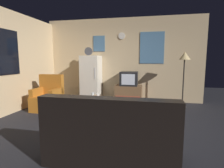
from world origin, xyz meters
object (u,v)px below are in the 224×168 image
at_px(crt_tv, 129,79).
at_px(remote_control, 86,97).
at_px(tv_stand, 129,94).
at_px(book_stack, 147,103).
at_px(fridge, 91,78).
at_px(armchair, 48,98).
at_px(wine_glass, 93,96).
at_px(mug_ceramic_tan, 95,97).
at_px(coffee_table, 94,108).
at_px(couch, 111,139).
at_px(standing_lamp, 185,60).
at_px(mug_ceramic_white, 97,96).

height_order(crt_tv, remote_control, crt_tv).
height_order(tv_stand, crt_tv, crt_tv).
distance_m(tv_stand, remote_control, 1.90).
bearing_deg(book_stack, fridge, 175.93).
height_order(crt_tv, armchair, crt_tv).
height_order(fridge, wine_glass, fridge).
xyz_separation_m(crt_tv, armchair, (-2.07, -1.30, -0.44)).
relative_size(crt_tv, remote_control, 3.60).
bearing_deg(mug_ceramic_tan, wine_glass, 174.01).
bearing_deg(coffee_table, book_stack, 53.08).
height_order(crt_tv, book_stack, crt_tv).
bearing_deg(tv_stand, fridge, 179.96).
xyz_separation_m(mug_ceramic_tan, couch, (0.73, -1.62, -0.20)).
height_order(standing_lamp, coffee_table, standing_lamp).
height_order(mug_ceramic_white, book_stack, mug_ceramic_white).
distance_m(remote_control, book_stack, 2.16).
relative_size(crt_tv, mug_ceramic_tan, 6.00).
bearing_deg(mug_ceramic_tan, crt_tv, 71.90).
distance_m(fridge, book_stack, 1.99).
relative_size(tv_stand, couch, 0.49).
relative_size(remote_control, armchair, 0.16).
relative_size(mug_ceramic_white, book_stack, 0.41).
distance_m(coffee_table, mug_ceramic_white, 0.32).
height_order(remote_control, couch, couch).
bearing_deg(remote_control, wine_glass, -17.85).
height_order(wine_glass, remote_control, wine_glass).
relative_size(fridge, wine_glass, 11.80).
xyz_separation_m(coffee_table, couch, (0.77, -1.66, 0.08)).
distance_m(fridge, remote_control, 1.79).
distance_m(remote_control, armchair, 1.33).
bearing_deg(mug_ceramic_tan, fridge, 110.99).
distance_m(tv_stand, book_stack, 0.66).
bearing_deg(wine_glass, standing_lamp, 34.14).
xyz_separation_m(standing_lamp, coffee_table, (-2.21, -1.47, -1.12)).
bearing_deg(remote_control, mug_ceramic_white, 29.02).
bearing_deg(crt_tv, standing_lamp, -9.22).
bearing_deg(couch, mug_ceramic_white, 111.98).
height_order(crt_tv, mug_ceramic_tan, crt_tv).
xyz_separation_m(crt_tv, book_stack, (0.59, -0.13, -0.74)).
bearing_deg(mug_ceramic_white, book_stack, 51.40).
distance_m(coffee_table, armchair, 1.52).
relative_size(wine_glass, remote_control, 1.00).
distance_m(fridge, standing_lamp, 2.93).
xyz_separation_m(coffee_table, armchair, (-1.45, 0.44, 0.10)).
distance_m(mug_ceramic_white, remote_control, 0.26).
height_order(coffee_table, armchair, armchair).
xyz_separation_m(tv_stand, mug_ceramic_white, (-0.57, -1.59, 0.24)).
relative_size(coffee_table, remote_control, 4.80).
relative_size(tv_stand, coffee_table, 1.17).
xyz_separation_m(fridge, armchair, (-0.81, -1.30, -0.42)).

